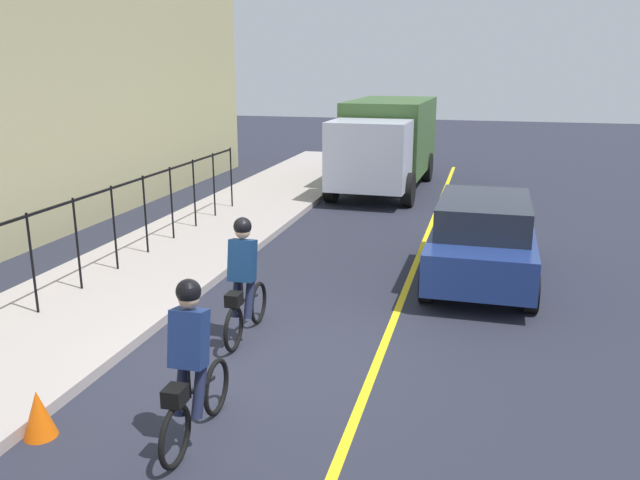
{
  "coord_description": "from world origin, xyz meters",
  "views": [
    {
      "loc": [
        -7.64,
        -2.87,
        3.92
      ],
      "look_at": [
        2.69,
        -0.18,
        1.0
      ],
      "focal_mm": 36.36,
      "sensor_mm": 36.0,
      "label": 1
    }
  ],
  "objects_px": {
    "cyclist_follow": "(243,280)",
    "patrol_sedan": "(483,237)",
    "traffic_cone_far": "(39,414)",
    "cyclist_lead": "(191,364)",
    "box_truck_background": "(386,140)"
  },
  "relations": [
    {
      "from": "cyclist_lead",
      "to": "traffic_cone_far",
      "type": "xyz_separation_m",
      "value": [
        -0.34,
        1.67,
        -0.64
      ]
    },
    {
      "from": "cyclist_lead",
      "to": "cyclist_follow",
      "type": "distance_m",
      "value": 2.72
    },
    {
      "from": "cyclist_lead",
      "to": "patrol_sedan",
      "type": "height_order",
      "value": "cyclist_lead"
    },
    {
      "from": "box_truck_background",
      "to": "cyclist_follow",
      "type": "bearing_deg",
      "value": 0.87
    },
    {
      "from": "cyclist_follow",
      "to": "patrol_sedan",
      "type": "height_order",
      "value": "cyclist_follow"
    },
    {
      "from": "patrol_sedan",
      "to": "box_truck_background",
      "type": "distance_m",
      "value": 9.21
    },
    {
      "from": "cyclist_follow",
      "to": "patrol_sedan",
      "type": "xyz_separation_m",
      "value": [
        3.62,
        -3.3,
        -0.09
      ]
    },
    {
      "from": "cyclist_follow",
      "to": "traffic_cone_far",
      "type": "relative_size",
      "value": 3.37
    },
    {
      "from": "cyclist_lead",
      "to": "box_truck_background",
      "type": "bearing_deg",
      "value": 0.62
    },
    {
      "from": "cyclist_follow",
      "to": "traffic_cone_far",
      "type": "distance_m",
      "value": 3.31
    },
    {
      "from": "traffic_cone_far",
      "to": "cyclist_lead",
      "type": "bearing_deg",
      "value": -78.62
    },
    {
      "from": "traffic_cone_far",
      "to": "cyclist_follow",
      "type": "bearing_deg",
      "value": -21.96
    },
    {
      "from": "patrol_sedan",
      "to": "traffic_cone_far",
      "type": "relative_size",
      "value": 8.17
    },
    {
      "from": "box_truck_background",
      "to": "cyclist_lead",
      "type": "bearing_deg",
      "value": 2.72
    },
    {
      "from": "patrol_sedan",
      "to": "traffic_cone_far",
      "type": "bearing_deg",
      "value": 146.37
    }
  ]
}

